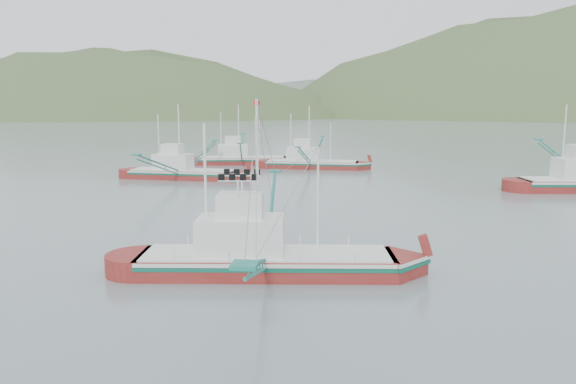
# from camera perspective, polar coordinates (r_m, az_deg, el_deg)

# --- Properties ---
(ground) EXTENTS (1200.00, 1200.00, 0.00)m
(ground) POSITION_cam_1_polar(r_m,az_deg,el_deg) (31.25, -1.34, -7.51)
(ground) COLOR slate
(ground) RESTS_ON ground
(main_boat) EXTENTS (13.66, 24.14, 9.80)m
(main_boat) POSITION_cam_1_polar(r_m,az_deg,el_deg) (29.47, -2.62, -5.54)
(main_boat) COLOR maroon
(main_boat) RESTS_ON ground
(bg_boat_left) EXTENTS (13.29, 23.59, 9.57)m
(bg_boat_left) POSITION_cam_1_polar(r_m,az_deg,el_deg) (68.33, -10.74, 2.42)
(bg_boat_left) COLOR maroon
(bg_boat_left) RESTS_ON ground
(bg_boat_far) EXTENTS (13.01, 23.21, 9.40)m
(bg_boat_far) POSITION_cam_1_polar(r_m,az_deg,el_deg) (78.12, 2.31, 3.35)
(bg_boat_far) COLOR maroon
(bg_boat_far) RESTS_ON ground
(bg_boat_extra) EXTENTS (13.46, 23.40, 9.57)m
(bg_boat_extra) POSITION_cam_1_polar(r_m,az_deg,el_deg) (83.86, -4.81, 3.94)
(bg_boat_extra) COLOR maroon
(bg_boat_extra) RESTS_ON ground
(headland_left) EXTENTS (448.00, 308.00, 210.00)m
(headland_left) POSITION_cam_1_polar(r_m,az_deg,el_deg) (431.15, -18.55, 7.26)
(headland_left) COLOR #41582D
(headland_left) RESTS_ON ground
(ridge_distant) EXTENTS (960.00, 400.00, 240.00)m
(ridge_distant) POSITION_cam_1_polar(r_m,az_deg,el_deg) (590.29, 9.50, 7.91)
(ridge_distant) COLOR slate
(ridge_distant) RESTS_ON ground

